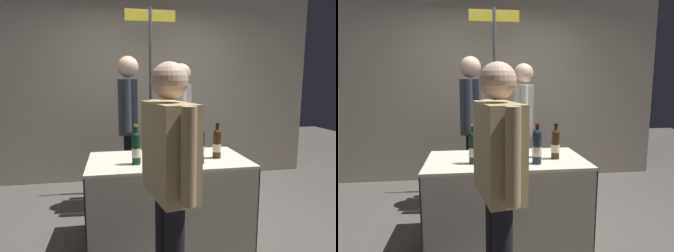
% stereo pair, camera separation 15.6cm
% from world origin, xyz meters
% --- Properties ---
extents(ground_plane, '(12.00, 12.00, 0.00)m').
position_xyz_m(ground_plane, '(0.00, 0.00, 0.00)').
color(ground_plane, '#514C47').
extents(back_partition, '(5.10, 0.12, 3.06)m').
position_xyz_m(back_partition, '(0.00, 1.86, 1.53)').
color(back_partition, '#B2A893').
rests_on(back_partition, ground_plane).
extents(tasting_table, '(1.42, 0.75, 0.78)m').
position_xyz_m(tasting_table, '(0.00, 0.00, 0.53)').
color(tasting_table, beige).
rests_on(tasting_table, ground_plane).
extents(featured_wine_bottle, '(0.08, 0.08, 0.35)m').
position_xyz_m(featured_wine_bottle, '(0.24, -0.19, 0.93)').
color(featured_wine_bottle, '#192333').
rests_on(featured_wine_bottle, tasting_table).
extents(display_bottle_0, '(0.07, 0.07, 0.34)m').
position_xyz_m(display_bottle_0, '(0.02, -0.19, 0.92)').
color(display_bottle_0, black).
rests_on(display_bottle_0, tasting_table).
extents(display_bottle_1, '(0.08, 0.08, 0.32)m').
position_xyz_m(display_bottle_1, '(0.44, -0.05, 0.91)').
color(display_bottle_1, '#38230F').
rests_on(display_bottle_1, tasting_table).
extents(display_bottle_2, '(0.07, 0.07, 0.34)m').
position_xyz_m(display_bottle_2, '(-0.30, -0.13, 0.92)').
color(display_bottle_2, black).
rests_on(display_bottle_2, tasting_table).
extents(display_bottle_3, '(0.07, 0.07, 0.33)m').
position_xyz_m(display_bottle_3, '(-0.05, 0.07, 0.92)').
color(display_bottle_3, black).
rests_on(display_bottle_3, tasting_table).
extents(wine_glass_near_vendor, '(0.06, 0.06, 0.14)m').
position_xyz_m(wine_glass_near_vendor, '(-0.12, -0.12, 0.88)').
color(wine_glass_near_vendor, silver).
rests_on(wine_glass_near_vendor, tasting_table).
extents(wine_glass_mid, '(0.08, 0.08, 0.14)m').
position_xyz_m(wine_glass_mid, '(0.30, 0.01, 0.88)').
color(wine_glass_mid, silver).
rests_on(wine_glass_mid, tasting_table).
extents(wine_glass_near_taster, '(0.07, 0.07, 0.12)m').
position_xyz_m(wine_glass_near_taster, '(0.12, -0.27, 0.86)').
color(wine_glass_near_taster, silver).
rests_on(wine_glass_near_taster, tasting_table).
extents(flower_vase, '(0.11, 0.11, 0.41)m').
position_xyz_m(flower_vase, '(0.09, 0.16, 0.90)').
color(flower_vase, silver).
rests_on(flower_vase, tasting_table).
extents(vendor_presenter, '(0.27, 0.58, 1.68)m').
position_xyz_m(vendor_presenter, '(0.31, 0.86, 1.01)').
color(vendor_presenter, black).
rests_on(vendor_presenter, ground_plane).
extents(vendor_assistant, '(0.24, 0.55, 1.75)m').
position_xyz_m(vendor_assistant, '(-0.31, 0.85, 1.06)').
color(vendor_assistant, black).
rests_on(vendor_assistant, ground_plane).
extents(taster_foreground_right, '(0.29, 0.61, 1.58)m').
position_xyz_m(taster_foreground_right, '(-0.15, -0.88, 0.95)').
color(taster_foreground_right, black).
rests_on(taster_foreground_right, ground_plane).
extents(booth_signpost, '(0.63, 0.04, 2.38)m').
position_xyz_m(booth_signpost, '(0.00, 1.22, 1.44)').
color(booth_signpost, '#47474C').
rests_on(booth_signpost, ground_plane).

